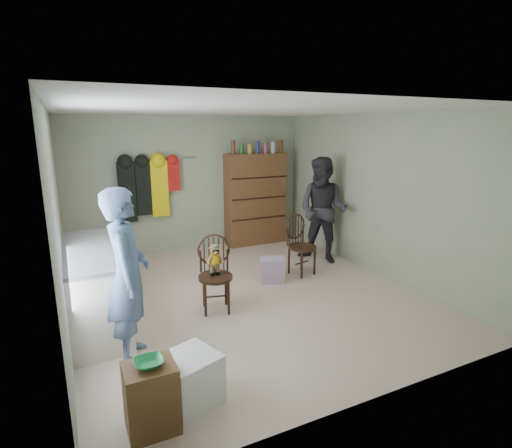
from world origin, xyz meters
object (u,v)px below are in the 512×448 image
dresser (255,199)px  counter (95,286)px  chair_far (300,242)px  chair_front (215,268)px

dresser → counter: bearing=-144.3°
chair_far → dresser: size_ratio=0.46×
chair_front → dresser: bearing=69.8°
chair_far → dresser: 1.93m
counter → chair_far: chair_far is taller
chair_front → counter: bearing=-174.8°
chair_far → dresser: (0.13, 1.89, 0.40)m
dresser → chair_front: bearing=-125.2°
counter → dresser: dresser is taller
chair_far → counter: bearing=174.8°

